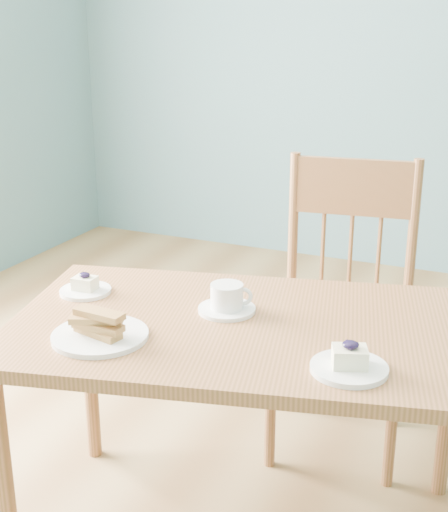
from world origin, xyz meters
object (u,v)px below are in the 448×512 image
object	(u,v)px
dining_table	(249,347)
cheesecake_plate_far	(85,288)
coffee_cup	(227,300)
biscotti_plate	(100,329)
dining_chair	(343,306)
cheesecake_plate_near	(349,363)

from	to	relation	value
dining_table	cheesecake_plate_far	world-z (taller)	cheesecake_plate_far
dining_table	coffee_cup	xyz separation A→B (m)	(-0.09, 0.05, 0.10)
dining_table	biscotti_plate	xyz separation A→B (m)	(-0.31, -0.24, 0.09)
dining_chair	coffee_cup	world-z (taller)	dining_chair
cheesecake_plate_far	dining_chair	bearing A→B (deg)	43.68
cheesecake_plate_near	biscotti_plate	distance (m)	0.63
dining_table	cheesecake_plate_near	size ratio (longest dim) A/B	7.82
dining_table	dining_chair	distance (m)	0.62
cheesecake_plate_near	biscotti_plate	bearing A→B (deg)	-172.41
coffee_cup	cheesecake_plate_far	bearing A→B (deg)	165.40
coffee_cup	biscotti_plate	distance (m)	0.37
cheesecake_plate_near	cheesecake_plate_far	world-z (taller)	cheesecake_plate_near
dining_table	cheesecake_plate_far	bearing A→B (deg)	165.18
dining_chair	coffee_cup	size ratio (longest dim) A/B	6.32
cheesecake_plate_far	coffee_cup	xyz separation A→B (m)	(0.44, 0.04, 0.02)
dining_table	coffee_cup	distance (m)	0.14
dining_table	cheesecake_plate_near	xyz separation A→B (m)	(0.31, -0.15, 0.09)
cheesecake_plate_far	coffee_cup	bearing A→B (deg)	5.47
dining_chair	coffee_cup	distance (m)	0.62
dining_chair	cheesecake_plate_far	xyz separation A→B (m)	(-0.63, -0.60, 0.18)
cheesecake_plate_far	biscotti_plate	size ratio (longest dim) A/B	0.61
cheesecake_plate_near	cheesecake_plate_far	bearing A→B (deg)	168.93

